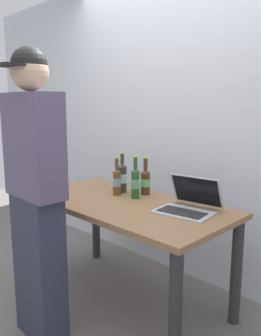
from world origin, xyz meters
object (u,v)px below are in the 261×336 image
at_px(beer_bottle_brown, 122,177).
at_px(laptop, 188,204).
at_px(beer_bottle_dark, 145,181).
at_px(beer_bottle_amber, 135,182).
at_px(beer_bottle_green, 117,181).
at_px(person_figure, 36,194).

bearing_deg(beer_bottle_brown, laptop, -3.20).
distance_m(beer_bottle_dark, beer_bottle_amber, 0.14).
bearing_deg(beer_bottle_amber, beer_bottle_green, -170.11).
bearing_deg(beer_bottle_brown, beer_bottle_amber, -15.75).
bearing_deg(beer_bottle_green, beer_bottle_dark, 48.56).
relative_size(beer_bottle_brown, beer_bottle_amber, 1.00).
relative_size(beer_bottle_green, beer_bottle_amber, 0.92).
distance_m(beer_bottle_brown, beer_bottle_dark, 0.19).
height_order(laptop, beer_bottle_amber, beer_bottle_amber).
distance_m(beer_bottle_brown, beer_bottle_amber, 0.20).
distance_m(laptop, beer_bottle_dark, 0.50).
distance_m(beer_bottle_brown, beer_bottle_green, 0.09).
bearing_deg(laptop, person_figure, -125.63).
relative_size(beer_bottle_dark, person_figure, 0.17).
xyz_separation_m(laptop, person_figure, (-0.55, -0.77, 0.11)).
distance_m(laptop, beer_bottle_brown, 0.66).
bearing_deg(beer_bottle_green, laptop, 4.31).
bearing_deg(person_figure, beer_bottle_dark, 85.30).
height_order(laptop, beer_bottle_brown, beer_bottle_brown).
relative_size(beer_bottle_amber, person_figure, 0.18).
bearing_deg(beer_bottle_amber, person_figure, -97.17).
xyz_separation_m(beer_bottle_green, beer_bottle_amber, (0.17, 0.03, 0.01)).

